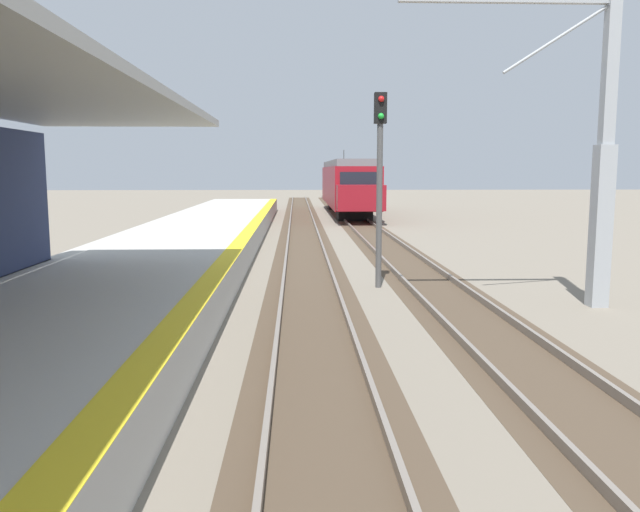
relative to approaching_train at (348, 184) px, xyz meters
The scene contains 6 objects.
station_platform 35.88m from the approaching_train, 102.58° to the right, with size 5.00×80.00×0.91m.
track_pair_nearest_platform 31.24m from the approaching_train, 96.27° to the right, with size 2.34×120.00×0.16m.
track_pair_middle 31.05m from the approaching_train, 90.01° to the right, with size 2.34×120.00×0.16m.
approaching_train is the anchor object (origin of this frame).
rail_signal_post 29.46m from the approaching_train, 92.96° to the right, with size 0.32×0.34×5.20m.
catenary_pylon_far_side 32.20m from the approaching_train, 84.66° to the right, with size 5.00×0.40×7.50m.
Camera 1 is at (1.55, 4.46, 3.17)m, focal length 35.91 mm.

